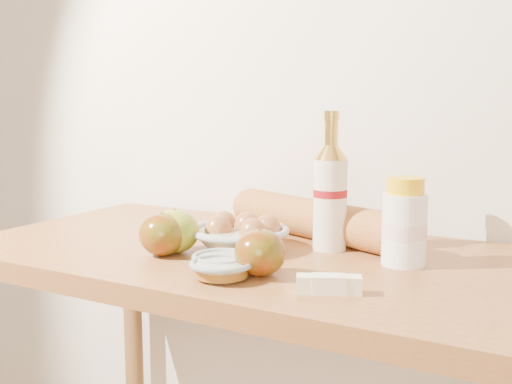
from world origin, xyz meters
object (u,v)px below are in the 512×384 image
table (264,313)px  cream_bottle (404,225)px  egg_bowl (240,235)px  baguette (314,219)px  bourbon_bottle (330,194)px

table → cream_bottle: (0.26, 0.04, 0.20)m
table → egg_bowl: size_ratio=5.51×
cream_bottle → egg_bowl: 0.32m
table → egg_bowl: 0.16m
cream_bottle → baguette: size_ratio=0.32×
table → baguette: bearing=75.8°
cream_bottle → egg_bowl: cream_bottle is taller
baguette → bourbon_bottle: bearing=-27.6°
cream_bottle → egg_bowl: bearing=-164.8°
baguette → egg_bowl: bearing=-99.1°
bourbon_bottle → cream_bottle: (0.16, -0.04, -0.04)m
table → baguette: (0.04, 0.15, 0.16)m
table → bourbon_bottle: bearing=37.7°
table → baguette: size_ratio=2.43×
cream_bottle → baguette: (-0.23, 0.11, -0.03)m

